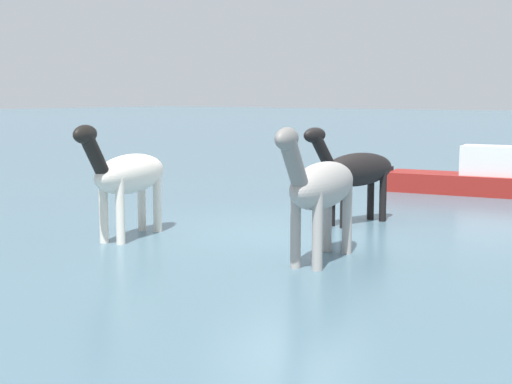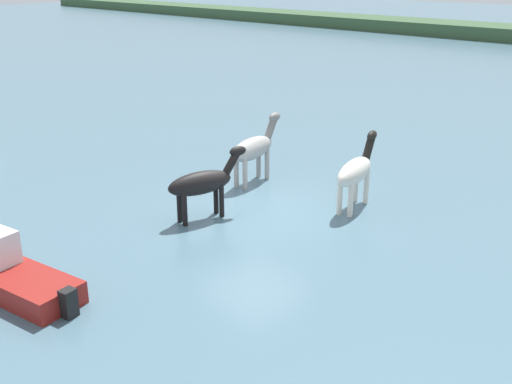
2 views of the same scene
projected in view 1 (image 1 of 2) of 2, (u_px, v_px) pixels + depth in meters
The scene contains 5 objects.
ground_plane at pixel (287, 230), 12.81m from camera, with size 197.13×197.13×0.00m, color #476675.
horse_lead at pixel (128, 175), 11.99m from camera, with size 1.04×2.48×1.92m.
horse_dun_straggler at pixel (355, 170), 13.31m from camera, with size 0.89×2.34×1.81m.
horse_dark_mare at pixel (321, 187), 10.27m from camera, with size 0.93×2.54×1.96m.
boat_motor_center at pixel (475, 181), 17.47m from camera, with size 4.24×1.82×1.32m.
Camera 1 is at (-7.19, 10.37, 2.37)m, focal length 51.22 mm.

